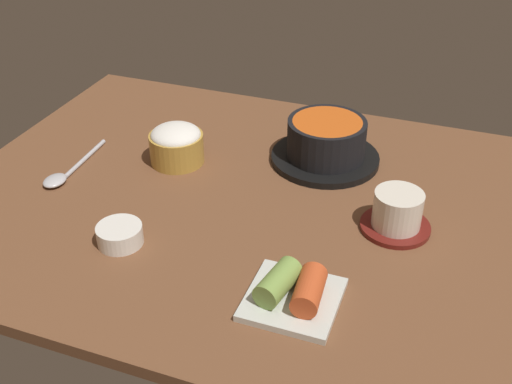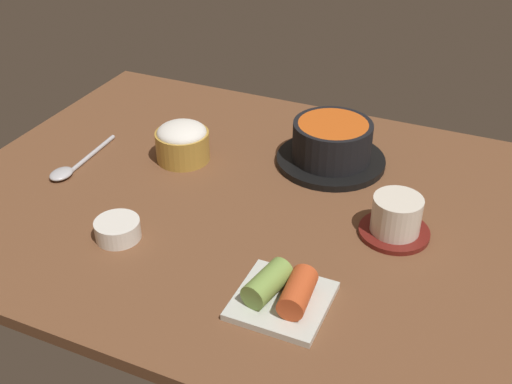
{
  "view_description": "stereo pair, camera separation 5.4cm",
  "coord_description": "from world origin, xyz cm",
  "px_view_note": "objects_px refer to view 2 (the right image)",
  "views": [
    {
      "loc": [
        31.05,
        -80.92,
        60.1
      ],
      "look_at": [
        2.0,
        -2.0,
        5.0
      ],
      "focal_mm": 44.08,
      "sensor_mm": 36.0,
      "label": 1
    },
    {
      "loc": [
        36.08,
        -78.88,
        60.1
      ],
      "look_at": [
        2.0,
        -2.0,
        5.0
      ],
      "focal_mm": 44.08,
      "sensor_mm": 36.0,
      "label": 2
    }
  ],
  "objects_px": {
    "rice_bowl": "(182,141)",
    "kimchi_plate": "(282,293)",
    "stone_pot": "(332,145)",
    "side_bowl_near": "(118,229)",
    "spoon": "(71,168)",
    "tea_cup_with_saucer": "(396,218)"
  },
  "relations": [
    {
      "from": "rice_bowl",
      "to": "kimchi_plate",
      "type": "distance_m",
      "value": 0.42
    },
    {
      "from": "stone_pot",
      "to": "side_bowl_near",
      "type": "bearing_deg",
      "value": -123.32
    },
    {
      "from": "side_bowl_near",
      "to": "kimchi_plate",
      "type": "bearing_deg",
      "value": -6.84
    },
    {
      "from": "stone_pot",
      "to": "spoon",
      "type": "relative_size",
      "value": 1.09
    },
    {
      "from": "stone_pot",
      "to": "rice_bowl",
      "type": "bearing_deg",
      "value": -159.43
    },
    {
      "from": "kimchi_plate",
      "to": "tea_cup_with_saucer",
      "type": "bearing_deg",
      "value": 64.65
    },
    {
      "from": "rice_bowl",
      "to": "side_bowl_near",
      "type": "height_order",
      "value": "rice_bowl"
    },
    {
      "from": "rice_bowl",
      "to": "spoon",
      "type": "relative_size",
      "value": 0.54
    },
    {
      "from": "stone_pot",
      "to": "kimchi_plate",
      "type": "relative_size",
      "value": 1.62
    },
    {
      "from": "rice_bowl",
      "to": "kimchi_plate",
      "type": "height_order",
      "value": "rice_bowl"
    },
    {
      "from": "side_bowl_near",
      "to": "spoon",
      "type": "relative_size",
      "value": 0.38
    },
    {
      "from": "stone_pot",
      "to": "rice_bowl",
      "type": "height_order",
      "value": "stone_pot"
    },
    {
      "from": "tea_cup_with_saucer",
      "to": "spoon",
      "type": "relative_size",
      "value": 0.6
    },
    {
      "from": "stone_pot",
      "to": "kimchi_plate",
      "type": "height_order",
      "value": "stone_pot"
    },
    {
      "from": "stone_pot",
      "to": "kimchi_plate",
      "type": "bearing_deg",
      "value": -81.47
    },
    {
      "from": "stone_pot",
      "to": "tea_cup_with_saucer",
      "type": "distance_m",
      "value": 0.23
    },
    {
      "from": "stone_pot",
      "to": "side_bowl_near",
      "type": "distance_m",
      "value": 0.41
    },
    {
      "from": "tea_cup_with_saucer",
      "to": "spoon",
      "type": "height_order",
      "value": "tea_cup_with_saucer"
    },
    {
      "from": "kimchi_plate",
      "to": "side_bowl_near",
      "type": "xyz_separation_m",
      "value": [
        -0.28,
        0.03,
        -0.0
      ]
    },
    {
      "from": "tea_cup_with_saucer",
      "to": "kimchi_plate",
      "type": "xyz_separation_m",
      "value": [
        -0.1,
        -0.21,
        -0.01
      ]
    },
    {
      "from": "stone_pot",
      "to": "tea_cup_with_saucer",
      "type": "xyz_separation_m",
      "value": [
        0.16,
        -0.17,
        -0.01
      ]
    },
    {
      "from": "kimchi_plate",
      "to": "side_bowl_near",
      "type": "height_order",
      "value": "kimchi_plate"
    }
  ]
}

